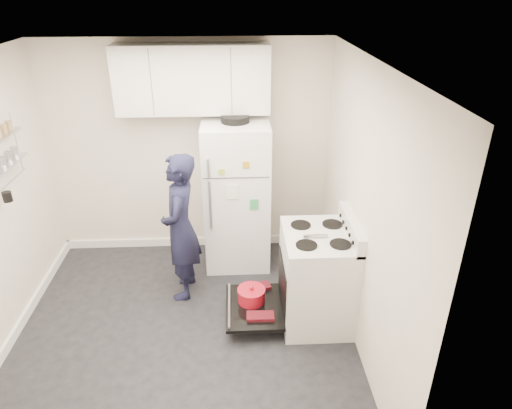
{
  "coord_description": "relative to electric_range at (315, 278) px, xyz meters",
  "views": [
    {
      "loc": [
        0.51,
        -3.39,
        3.06
      ],
      "look_at": [
        0.72,
        0.59,
        1.05
      ],
      "focal_mm": 32.0,
      "sensor_mm": 36.0,
      "label": 1
    }
  ],
  "objects": [
    {
      "name": "room",
      "position": [
        -1.29,
        -0.12,
        0.74
      ],
      "size": [
        3.21,
        3.21,
        2.51
      ],
      "color": "black",
      "rests_on": "ground"
    },
    {
      "name": "electric_range",
      "position": [
        0.0,
        0.0,
        0.0
      ],
      "size": [
        0.66,
        0.76,
        1.1
      ],
      "color": "silver",
      "rests_on": "ground"
    },
    {
      "name": "open_oven_door",
      "position": [
        -0.6,
        0.03,
        -0.28
      ],
      "size": [
        0.55,
        0.72,
        0.22
      ],
      "color": "black",
      "rests_on": "ground"
    },
    {
      "name": "refrigerator",
      "position": [
        -0.73,
        1.1,
        0.38
      ],
      "size": [
        0.72,
        0.74,
        1.76
      ],
      "color": "white",
      "rests_on": "ground"
    },
    {
      "name": "upper_cabinets",
      "position": [
        -1.16,
        1.28,
        1.63
      ],
      "size": [
        1.6,
        0.33,
        0.7
      ],
      "primitive_type": "cube",
      "color": "silver",
      "rests_on": "room"
    },
    {
      "name": "wall_shelf_rack",
      "position": [
        -2.78,
        0.34,
        1.21
      ],
      "size": [
        0.14,
        0.6,
        0.61
      ],
      "color": "#B2B2B7",
      "rests_on": "room"
    },
    {
      "name": "person",
      "position": [
        -1.31,
        0.49,
        0.32
      ],
      "size": [
        0.4,
        0.59,
        1.57
      ],
      "primitive_type": "imported",
      "rotation": [
        0.0,
        0.0,
        -1.62
      ],
      "color": "black",
      "rests_on": "ground"
    }
  ]
}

